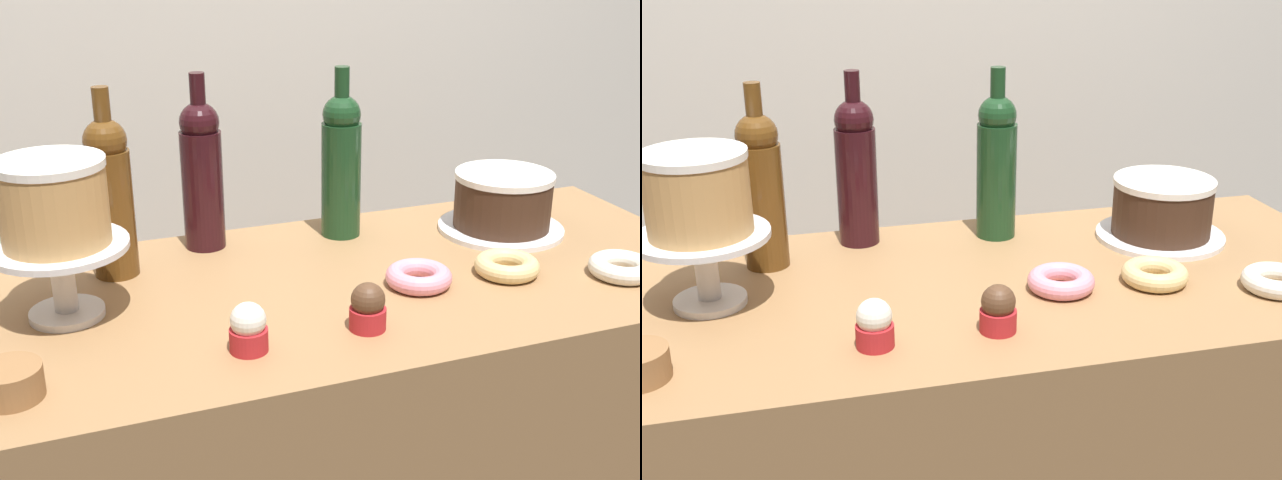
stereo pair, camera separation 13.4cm
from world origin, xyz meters
The scene contains 12 objects.
cake_stand_pedestal centered at (-0.41, 0.02, 0.97)m, with size 0.21×0.21×0.12m.
white_layer_cake centered at (-0.41, 0.02, 1.08)m, with size 0.16×0.16×0.13m.
silver_serving_platter centered at (0.42, 0.11, 0.90)m, with size 0.24×0.24×0.01m.
chocolate_round_cake centered at (0.42, 0.11, 0.96)m, with size 0.19×0.19×0.11m.
wine_bottle_amber centered at (-0.31, 0.16, 1.04)m, with size 0.08×0.08×0.33m.
wine_bottle_green centered at (0.12, 0.21, 1.04)m, with size 0.08×0.08×0.33m.
wine_bottle_dark_red centered at (-0.14, 0.24, 1.04)m, with size 0.08×0.08×0.33m.
cupcake_vanilla centered at (-0.17, -0.18, 0.93)m, with size 0.06×0.06×0.07m.
cupcake_chocolate centered at (0.01, -0.18, 0.93)m, with size 0.06×0.06×0.07m.
donut_pink centered at (0.15, -0.06, 0.91)m, with size 0.11×0.11×0.03m.
donut_sugar centered at (0.50, -0.15, 0.91)m, with size 0.11×0.11×0.03m.
donut_glazed centered at (0.32, -0.07, 0.91)m, with size 0.11×0.11×0.03m.
Camera 2 is at (-0.31, -1.21, 1.46)m, focal length 45.54 mm.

